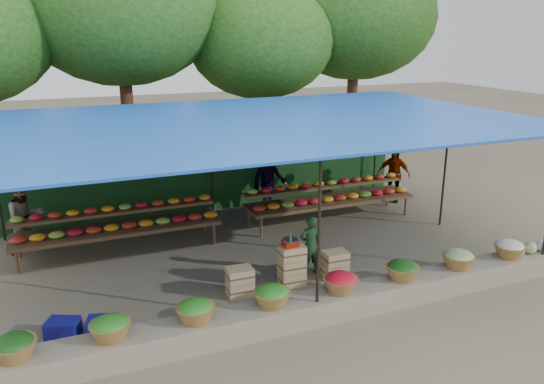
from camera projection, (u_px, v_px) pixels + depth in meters
name	position (u px, v px, depth m)	size (l,w,h in m)	color
ground	(253.00, 256.00, 10.98)	(60.00, 60.00, 0.00)	brown
stone_curb	(312.00, 309.00, 8.49)	(10.60, 0.55, 0.40)	gray
stall_canopy	(250.00, 127.00, 10.26)	(10.80, 6.60, 2.82)	black
produce_baskets	(307.00, 289.00, 8.34)	(8.98, 0.58, 0.34)	brown
netting_backdrop	(209.00, 163.00, 13.40)	(10.60, 0.06, 2.50)	#1C4F1E
tree_row	(193.00, 22.00, 15.17)	(16.51, 5.50, 7.12)	#321E12
fruit_table_left	(118.00, 223.00, 11.08)	(4.21, 0.95, 0.93)	#43281B
fruit_table_right	(329.00, 196.00, 12.91)	(4.21, 0.95, 0.93)	#43281B
crate_counter	(290.00, 270.00, 9.62)	(2.36, 0.35, 0.77)	tan
weighing_scale	(290.00, 242.00, 9.46)	(0.29, 0.29, 0.30)	#AB1A0D
vendor_seated	(310.00, 245.00, 10.01)	(0.43, 0.28, 1.17)	#18351A
customer_left	(25.00, 217.00, 10.94)	(0.75, 0.58, 1.54)	slate
customer_mid	(270.00, 178.00, 13.39)	(1.17, 0.67, 1.82)	slate
customer_right	(394.00, 174.00, 14.29)	(0.88, 0.37, 1.50)	slate
blue_crate_front	(63.00, 329.00, 8.02)	(0.47, 0.34, 0.28)	navy
blue_crate_back	(103.00, 326.00, 8.09)	(0.46, 0.33, 0.27)	navy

